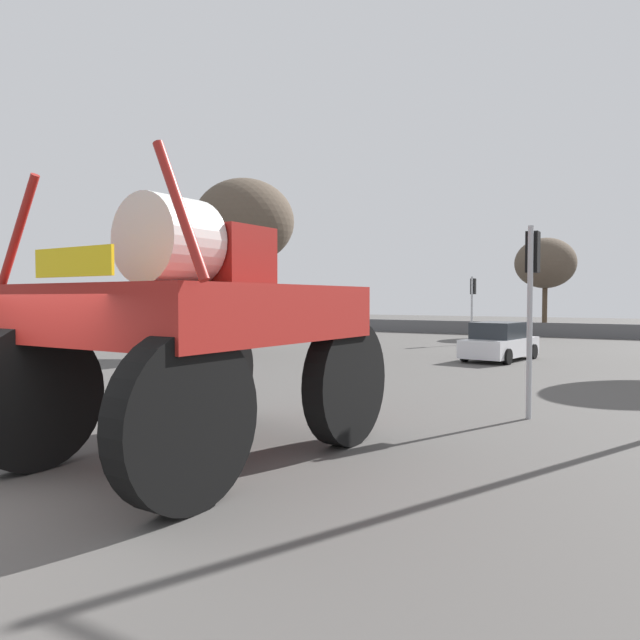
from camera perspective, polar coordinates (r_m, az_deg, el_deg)
The scene contains 10 objects.
ground_plane at distance 22.65m, azimuth 13.11°, elevation -4.16°, with size 120.00×120.00×0.00m, color #4C4947.
median_island at distance 14.44m, azimuth -20.67°, elevation -7.49°, with size 1.24×8.02×0.15m, color #B2AFA8.
oversize_sprayer at distance 9.19m, azimuth -11.52°, elevation -0.66°, with size 4.08×5.84×4.23m.
sedan_ahead at distance 24.27m, azimuth 17.03°, elevation -2.09°, with size 2.34×4.30×1.52m.
traffic_signal_near_left at distance 17.40m, azimuth -13.05°, elevation 3.95°, with size 0.24×0.54×4.15m.
traffic_signal_near_right at distance 12.75m, azimuth 19.88°, elevation 3.82°, with size 0.24×0.54×3.91m.
traffic_signal_far_left at distance 32.44m, azimuth 14.62°, elevation 2.37°, with size 0.24×0.55×3.62m.
bare_tree_left at distance 26.03m, azimuth -7.36°, elevation 9.37°, with size 4.33×4.33×7.64m.
bare_tree_far_center at distance 40.53m, azimuth 21.04°, elevation 5.16°, with size 3.81×3.81×6.35m.
roadside_barrier at distance 40.41m, azimuth 21.14°, elevation -0.88°, with size 28.65×0.24×0.90m, color #59595B.
Camera 1 is at (6.91, -3.43, 2.44)m, focal length 32.95 mm.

